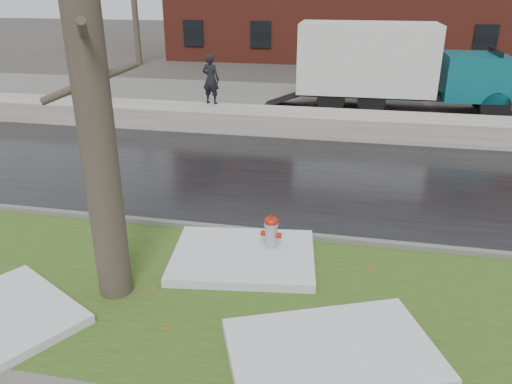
% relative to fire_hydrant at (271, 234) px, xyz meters
% --- Properties ---
extents(ground, '(120.00, 120.00, 0.00)m').
position_rel_fire_hydrant_xyz_m(ground, '(-0.25, -0.24, -0.48)').
color(ground, '#47423D').
rests_on(ground, ground).
extents(verge, '(60.00, 4.50, 0.04)m').
position_rel_fire_hydrant_xyz_m(verge, '(-0.25, -1.49, -0.46)').
color(verge, '#294717').
rests_on(verge, ground).
extents(road, '(60.00, 7.00, 0.03)m').
position_rel_fire_hydrant_xyz_m(road, '(-0.25, 4.26, -0.46)').
color(road, black).
rests_on(road, ground).
extents(parking_lot, '(60.00, 9.00, 0.03)m').
position_rel_fire_hydrant_xyz_m(parking_lot, '(-0.25, 12.76, -0.46)').
color(parking_lot, slate).
rests_on(parking_lot, ground).
extents(curb, '(60.00, 0.15, 0.14)m').
position_rel_fire_hydrant_xyz_m(curb, '(-0.25, 0.76, -0.41)').
color(curb, slate).
rests_on(curb, ground).
extents(snowbank, '(60.00, 1.60, 0.75)m').
position_rel_fire_hydrant_xyz_m(snowbank, '(-0.25, 8.46, -0.10)').
color(snowbank, '#BCB4AC').
rests_on(snowbank, ground).
extents(bg_tree_left, '(1.40, 1.62, 6.50)m').
position_rel_fire_hydrant_xyz_m(bg_tree_left, '(-12.25, 21.76, 2.86)').
color(bg_tree_left, brown).
rests_on(bg_tree_left, ground).
extents(bg_tree_center, '(1.40, 1.62, 6.50)m').
position_rel_fire_hydrant_xyz_m(bg_tree_center, '(-6.25, 25.76, 2.86)').
color(bg_tree_center, brown).
rests_on(bg_tree_center, ground).
extents(fire_hydrant, '(0.40, 0.36, 0.82)m').
position_rel_fire_hydrant_xyz_m(fire_hydrant, '(0.00, 0.00, 0.00)').
color(fire_hydrant, '#ADAFB5').
rests_on(fire_hydrant, verge).
extents(tree, '(1.33, 1.52, 6.77)m').
position_rel_fire_hydrant_xyz_m(tree, '(-2.33, -1.72, 2.97)').
color(tree, brown).
rests_on(tree, verge).
extents(box_truck, '(10.17, 2.54, 3.39)m').
position_rel_fire_hydrant_xyz_m(box_truck, '(2.70, 12.52, 1.32)').
color(box_truck, black).
rests_on(box_truck, ground).
extents(worker, '(0.70, 0.53, 1.75)m').
position_rel_fire_hydrant_xyz_m(worker, '(-3.80, 9.06, 1.15)').
color(worker, black).
rests_on(worker, snowbank).
extents(snow_patch_near, '(2.84, 2.33, 0.16)m').
position_rel_fire_hydrant_xyz_m(snow_patch_near, '(-0.46, -0.34, -0.36)').
color(snow_patch_near, silver).
rests_on(snow_patch_near, verge).
extents(snow_patch_far, '(2.70, 2.48, 0.14)m').
position_rel_fire_hydrant_xyz_m(snow_patch_far, '(-3.61, -2.74, -0.37)').
color(snow_patch_far, silver).
rests_on(snow_patch_far, verge).
extents(snow_patch_side, '(3.28, 2.73, 0.18)m').
position_rel_fire_hydrant_xyz_m(snow_patch_side, '(1.31, -2.64, -0.35)').
color(snow_patch_side, silver).
rests_on(snow_patch_side, verge).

